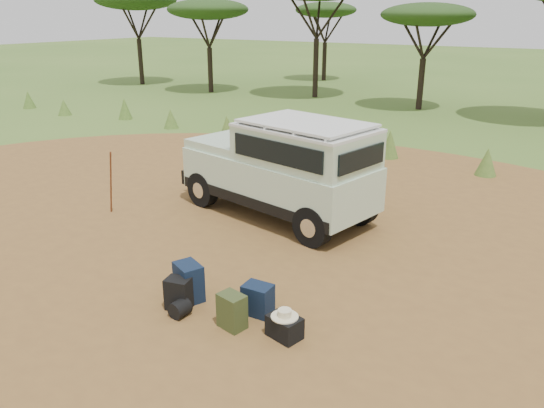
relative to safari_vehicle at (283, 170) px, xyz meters
The scene contains 13 objects.
ground 2.85m from the safari_vehicle, 84.92° to the right, with size 140.00×140.00×0.00m, color #466925.
dirt_clearing 2.85m from the safari_vehicle, 84.92° to the right, with size 23.00×23.00×0.01m, color brown.
grass_fringe 6.09m from the safari_vehicle, 86.70° to the left, with size 36.60×1.60×0.90m.
acacia_treeline 17.62m from the safari_vehicle, 86.71° to the left, with size 46.70×13.20×6.26m.
safari_vehicle is the anchor object (origin of this frame).
walking_staff 3.87m from the safari_vehicle, 149.56° to the right, with size 0.04×0.04×1.55m, color brown.
backpack_black 4.41m from the safari_vehicle, 80.78° to the right, with size 0.38×0.28×0.52m, color black.
backpack_navy 4.10m from the safari_vehicle, 80.78° to the right, with size 0.47×0.34×0.62m, color #12213A.
backpack_olive 4.66m from the safari_vehicle, 68.18° to the right, with size 0.39×0.28×0.54m, color #374921.
duffel_navy 4.25m from the safari_vehicle, 64.18° to the right, with size 0.43×0.32×0.49m, color #12213A.
hard_case 4.86m from the safari_vehicle, 58.64° to the right, with size 0.47×0.33×0.33m, color black.
stuff_sack 4.62m from the safari_vehicle, 79.04° to the right, with size 0.27×0.27×0.27m, color black.
safari_hat 4.82m from the safari_vehicle, 58.64° to the right, with size 0.39×0.39×0.11m.
Camera 1 is at (5.52, -7.00, 4.35)m, focal length 35.00 mm.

